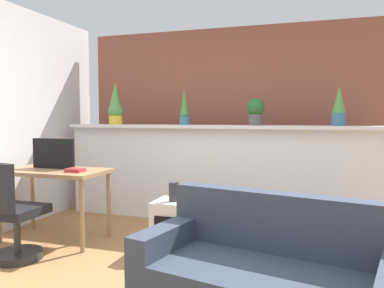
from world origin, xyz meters
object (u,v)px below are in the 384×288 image
Objects in this scene: potted_plant_1 at (184,109)px; potted_plant_0 at (115,106)px; couch at (268,283)px; book_on_desk at (75,170)px; potted_plant_2 at (256,111)px; potted_plant_3 at (339,107)px; desk at (54,178)px; office_chair at (11,219)px; vase_on_shelf at (174,192)px; side_cube_shelf at (176,226)px; tv_monitor at (53,153)px.

potted_plant_0 is at bearing 179.00° from potted_plant_1.
couch is at bearing -44.05° from potted_plant_0.
couch is at bearing -25.22° from book_on_desk.
potted_plant_2 is at bearing 100.81° from couch.
potted_plant_3 is at bearing 0.83° from potted_plant_0.
book_on_desk reaches higher than desk.
potted_plant_0 reaches higher than office_chair.
potted_plant_0 reaches higher than potted_plant_3.
book_on_desk is at bearing -143.60° from potted_plant_2.
couch is (1.29, -2.17, -1.12)m from potted_plant_1.
potted_plant_3 reaches higher than vase_on_shelf.
couch is (2.04, -0.96, -0.49)m from book_on_desk.
potted_plant_3 is 2.22m from side_cube_shelf.
potted_plant_0 reaches higher than potted_plant_1.
potted_plant_2 reaches higher than tv_monitor.
couch is (0.41, -2.17, -1.09)m from potted_plant_2.
tv_monitor is 2.77× the size of vase_on_shelf.
couch is at bearing -47.17° from side_cube_shelf.
office_chair reaches higher than desk.
tv_monitor is (-0.16, -1.07, -0.54)m from potted_plant_0.
potted_plant_0 is 2.76m from potted_plant_3.
potted_plant_3 is 0.48× the size of office_chair.
potted_plant_1 is 0.50× the size of office_chair.
potted_plant_1 reaches higher than desk.
vase_on_shelf is at bearing -113.36° from side_cube_shelf.
potted_plant_0 is at bearing 85.17° from desk.
potted_plant_1 reaches higher than potted_plant_3.
desk is at bearing 92.45° from office_chair.
couch is at bearing -23.74° from desk.
potted_plant_1 is at bearing 120.83° from couch.
potted_plant_1 is 1.40m from vase_on_shelf.
potted_plant_0 is 1.40m from desk.
potted_plant_3 is 3.18m from desk.
vase_on_shelf is 1.51m from couch.
tv_monitor is at bearing -159.19° from potted_plant_3.
vase_on_shelf is (0.28, -1.10, -0.81)m from potted_plant_1.
book_on_desk is (-2.54, -1.26, -0.65)m from potted_plant_3.
tv_monitor reaches higher than book_on_desk.
potted_plant_1 is at bearing 58.14° from book_on_desk.
potted_plant_1 is 2.67× the size of book_on_desk.
potted_plant_1 is 2.52× the size of vase_on_shelf.
couch is (2.36, -1.04, -0.38)m from desk.
office_chair is (-1.92, -1.77, -0.99)m from potted_plant_2.
potted_plant_1 is 0.91× the size of side_cube_shelf.
book_on_desk is at bearing -173.10° from side_cube_shelf.
potted_plant_0 is at bearing 138.74° from side_cube_shelf.
potted_plant_1 is 2.29m from office_chair.
book_on_desk is (-1.04, -0.13, 0.52)m from side_cube_shelf.
desk is 0.65× the size of couch.
potted_plant_0 reaches higher than desk.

